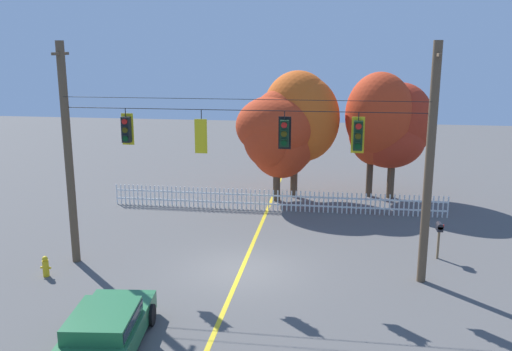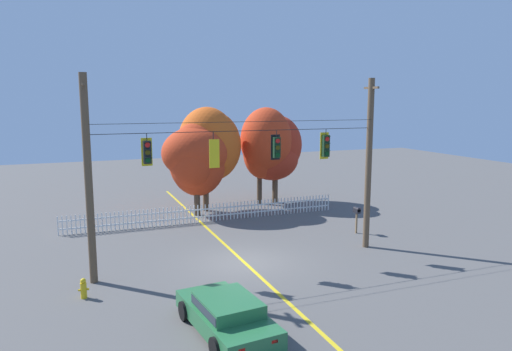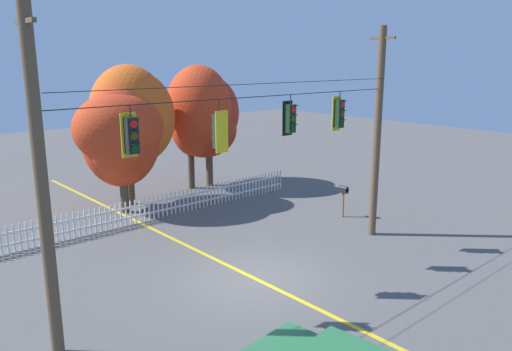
% 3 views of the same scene
% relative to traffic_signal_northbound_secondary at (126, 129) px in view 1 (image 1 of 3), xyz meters
% --- Properties ---
extents(ground, '(80.00, 80.00, 0.00)m').
position_rel_traffic_signal_northbound_secondary_xyz_m(ground, '(4.09, -0.01, -5.09)').
color(ground, '#565451').
extents(lane_centerline_stripe, '(0.16, 36.00, 0.01)m').
position_rel_traffic_signal_northbound_secondary_xyz_m(lane_centerline_stripe, '(4.09, -0.01, -5.09)').
color(lane_centerline_stripe, gold).
rests_on(lane_centerline_stripe, ground).
extents(signal_support_span, '(12.99, 1.10, 8.15)m').
position_rel_traffic_signal_northbound_secondary_xyz_m(signal_support_span, '(4.09, -0.01, -0.95)').
color(signal_support_span, brown).
rests_on(signal_support_span, ground).
extents(traffic_signal_northbound_secondary, '(0.43, 0.38, 1.32)m').
position_rel_traffic_signal_northbound_secondary_xyz_m(traffic_signal_northbound_secondary, '(0.00, 0.00, 0.00)').
color(traffic_signal_northbound_secondary, black).
extents(traffic_signal_southbound_primary, '(0.43, 0.38, 1.50)m').
position_rel_traffic_signal_northbound_secondary_xyz_m(traffic_signal_southbound_primary, '(2.73, -0.02, -0.15)').
color(traffic_signal_southbound_primary, black).
extents(traffic_signal_westbound_side, '(0.43, 0.38, 1.32)m').
position_rel_traffic_signal_northbound_secondary_xyz_m(traffic_signal_westbound_side, '(5.60, -0.00, -0.01)').
color(traffic_signal_westbound_side, black).
extents(traffic_signal_eastbound_side, '(0.43, 0.38, 1.39)m').
position_rel_traffic_signal_northbound_secondary_xyz_m(traffic_signal_eastbound_side, '(8.06, 0.00, -0.03)').
color(traffic_signal_eastbound_side, black).
extents(white_picket_fence, '(16.45, 0.06, 1.05)m').
position_rel_traffic_signal_northbound_secondary_xyz_m(white_picket_fence, '(4.50, 7.61, -4.56)').
color(white_picket_fence, white).
rests_on(white_picket_fence, ground).
extents(autumn_maple_near_fence, '(4.15, 3.66, 5.83)m').
position_rel_traffic_signal_northbound_secondary_xyz_m(autumn_maple_near_fence, '(4.35, 9.48, -1.44)').
color(autumn_maple_near_fence, '#473828').
rests_on(autumn_maple_near_fence, ground).
extents(autumn_maple_mid, '(4.01, 3.66, 6.72)m').
position_rel_traffic_signal_northbound_secondary_xyz_m(autumn_maple_mid, '(5.41, 10.28, -0.88)').
color(autumn_maple_mid, brown).
rests_on(autumn_maple_mid, ground).
extents(autumn_oak_far_east, '(3.51, 3.40, 6.67)m').
position_rel_traffic_signal_northbound_secondary_xyz_m(autumn_oak_far_east, '(9.46, 10.68, -0.92)').
color(autumn_oak_far_east, '#473828').
rests_on(autumn_oak_far_east, ground).
extents(autumn_maple_far_west, '(4.08, 3.62, 6.09)m').
position_rel_traffic_signal_northbound_secondary_xyz_m(autumn_maple_far_west, '(10.45, 11.18, -1.44)').
color(autumn_maple_far_west, brown).
rests_on(autumn_maple_far_west, ground).
extents(parked_car, '(2.37, 4.49, 1.15)m').
position_rel_traffic_signal_northbound_secondary_xyz_m(parked_car, '(1.39, -5.84, -4.49)').
color(parked_car, '#286B3D').
rests_on(parked_car, ground).
extents(fire_hydrant, '(0.38, 0.22, 0.76)m').
position_rel_traffic_signal_northbound_secondary_xyz_m(fire_hydrant, '(-2.68, -1.50, -4.72)').
color(fire_hydrant, gold).
rests_on(fire_hydrant, ground).
extents(roadside_mailbox, '(0.25, 0.44, 1.44)m').
position_rel_traffic_signal_northbound_secondary_xyz_m(roadside_mailbox, '(11.35, 2.24, -3.92)').
color(roadside_mailbox, brown).
rests_on(roadside_mailbox, ground).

